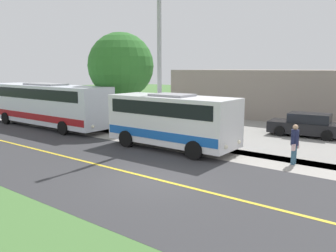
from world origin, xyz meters
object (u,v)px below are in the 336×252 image
Objects in this scene: tree_curbside at (121,66)px; street_light_pole at (158,60)px; pedestrian_with_bags at (295,143)px; commercial_building at (294,93)px; parked_car_near at (307,125)px; transit_bus_rear at (47,103)px; shuttle_bus_front at (172,119)px.

street_light_pole is at bearing 64.68° from tree_curbside.
commercial_building is at bearing -162.61° from pedestrian_with_bags.
street_light_pole is 16.89m from commercial_building.
pedestrian_with_bags is 7.09m from parked_car_near.
pedestrian_with_bags is (-0.78, 17.43, -0.76)m from transit_bus_rear.
tree_curbside is (-2.06, -12.66, 3.41)m from pedestrian_with_bags.
pedestrian_with_bags is 0.40× the size of parked_car_near.
pedestrian_with_bags reaches higher than parked_car_near.
street_light_pole is (0.45, -7.35, 3.72)m from pedestrian_with_bags.
commercial_building reaches higher than parked_car_near.
transit_bus_rear is 17.46m from pedestrian_with_bags.
pedestrian_with_bags is at bearing 80.75° from tree_curbside.
parked_car_near is 0.68× the size of tree_curbside.
tree_curbside is at bearing -115.32° from street_light_pole.
shuttle_bus_front is 0.62× the size of transit_bus_rear.
street_light_pole is at bearing -7.98° from commercial_building.
commercial_building is at bearing -158.11° from parked_car_near.
parked_car_near is (-7.41, 5.97, -4.00)m from street_light_pole.
shuttle_bus_front reaches higher than parked_car_near.
parked_car_near is (-7.76, 4.77, -0.91)m from shuttle_bus_front.
tree_curbside reaches higher than parked_car_near.
tree_curbside is (-2.87, -6.53, 2.78)m from shuttle_bus_front.
street_light_pole is at bearing -106.17° from shuttle_bus_front.
tree_curbside is 0.33× the size of commercial_building.
commercial_building reaches higher than pedestrian_with_bags.
tree_curbside is (-2.52, -5.32, -0.30)m from street_light_pole.
pedestrian_with_bags is 0.09× the size of commercial_building.
street_light_pole is at bearing 91.83° from transit_bus_rear.
transit_bus_rear is 17.85m from parked_car_near.
parked_car_near is at bearing 141.11° from street_light_pole.
shuttle_bus_front is 6.22m from pedestrian_with_bags.
transit_bus_rear is 0.58× the size of commercial_building.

